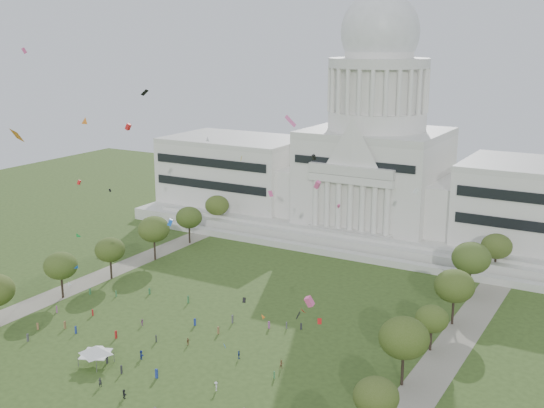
% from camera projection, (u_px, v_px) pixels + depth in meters
% --- Properties ---
extents(ground, '(400.00, 400.00, 0.00)m').
position_uv_depth(ground, '(160.00, 368.00, 135.69)').
color(ground, '#33491B').
rests_on(ground, ground).
extents(capitol, '(160.00, 64.50, 91.30)m').
position_uv_depth(capitol, '(375.00, 166.00, 225.98)').
color(capitol, beige).
rests_on(capitol, ground).
extents(path_left, '(8.00, 160.00, 0.04)m').
position_uv_depth(path_left, '(91.00, 280.00, 184.13)').
color(path_left, gray).
rests_on(path_left, ground).
extents(path_right, '(8.00, 160.00, 0.04)m').
position_uv_depth(path_right, '(441.00, 363.00, 137.77)').
color(path_right, gray).
rests_on(path_right, ground).
extents(row_tree_r_1, '(7.58, 7.58, 10.78)m').
position_uv_depth(row_tree_r_1, '(376.00, 396.00, 110.06)').
color(row_tree_r_1, black).
rests_on(row_tree_r_1, ground).
extents(row_tree_l_2, '(8.42, 8.42, 11.97)m').
position_uv_depth(row_tree_l_2, '(61.00, 266.00, 169.97)').
color(row_tree_l_2, black).
rests_on(row_tree_l_2, ground).
extents(row_tree_r_2, '(9.55, 9.55, 13.58)m').
position_uv_depth(row_tree_r_2, '(404.00, 338.00, 126.73)').
color(row_tree_r_2, black).
rests_on(row_tree_r_2, ground).
extents(row_tree_l_3, '(8.12, 8.12, 11.55)m').
position_uv_depth(row_tree_l_3, '(110.00, 250.00, 183.57)').
color(row_tree_l_3, black).
rests_on(row_tree_l_3, ground).
extents(row_tree_r_3, '(7.01, 7.01, 9.98)m').
position_uv_depth(row_tree_r_3, '(432.00, 319.00, 141.59)').
color(row_tree_r_3, black).
rests_on(row_tree_r_3, ground).
extents(row_tree_l_4, '(9.29, 9.29, 13.21)m').
position_uv_depth(row_tree_l_4, '(154.00, 229.00, 198.86)').
color(row_tree_l_4, black).
rests_on(row_tree_l_4, ground).
extents(row_tree_r_4, '(9.19, 9.19, 13.06)m').
position_uv_depth(row_tree_r_4, '(455.00, 286.00, 153.98)').
color(row_tree_r_4, black).
rests_on(row_tree_r_4, ground).
extents(row_tree_l_5, '(8.33, 8.33, 11.85)m').
position_uv_depth(row_tree_l_5, '(189.00, 218.00, 215.29)').
color(row_tree_l_5, black).
rests_on(row_tree_l_5, ground).
extents(row_tree_r_5, '(9.82, 9.82, 13.96)m').
position_uv_depth(row_tree_r_5, '(471.00, 258.00, 171.41)').
color(row_tree_r_5, black).
rests_on(row_tree_r_5, ground).
extents(row_tree_l_6, '(8.19, 8.19, 11.64)m').
position_uv_depth(row_tree_l_6, '(217.00, 205.00, 231.39)').
color(row_tree_l_6, black).
rests_on(row_tree_l_6, ground).
extents(row_tree_r_6, '(8.42, 8.42, 11.97)m').
position_uv_depth(row_tree_r_6, '(497.00, 246.00, 185.66)').
color(row_tree_r_6, black).
rests_on(row_tree_r_6, ground).
extents(event_tent, '(9.80, 9.80, 4.17)m').
position_uv_depth(event_tent, '(96.00, 350.00, 136.36)').
color(event_tent, '#4C4C4C').
rests_on(event_tent, ground).
extents(person_0, '(0.93, 0.82, 1.59)m').
position_uv_depth(person_0, '(358.00, 395.00, 124.00)').
color(person_0, '#994C8C').
rests_on(person_0, ground).
extents(person_2, '(0.98, 1.05, 1.84)m').
position_uv_depth(person_2, '(282.00, 364.00, 135.26)').
color(person_2, olive).
rests_on(person_2, ground).
extents(person_3, '(1.21, 1.30, 1.82)m').
position_uv_depth(person_3, '(216.00, 386.00, 126.70)').
color(person_3, silver).
rests_on(person_3, ground).
extents(person_4, '(0.62, 1.04, 1.70)m').
position_uv_depth(person_4, '(188.00, 341.00, 145.44)').
color(person_4, olive).
rests_on(person_4, ground).
extents(person_5, '(1.88, 1.51, 1.91)m').
position_uv_depth(person_5, '(141.00, 355.00, 139.15)').
color(person_5, navy).
rests_on(person_5, ground).
extents(person_7, '(0.81, 0.74, 1.82)m').
position_uv_depth(person_7, '(100.00, 382.00, 128.20)').
color(person_7, '#26262B').
rests_on(person_7, ground).
extents(person_8, '(0.87, 0.76, 1.53)m').
position_uv_depth(person_8, '(142.00, 322.00, 155.41)').
color(person_8, '#994C8C').
rests_on(person_8, ground).
extents(person_10, '(0.92, 1.16, 1.75)m').
position_uv_depth(person_10, '(239.00, 355.00, 139.33)').
color(person_10, navy).
rests_on(person_10, ground).
extents(person_11, '(1.76, 1.34, 1.78)m').
position_uv_depth(person_11, '(124.00, 394.00, 124.09)').
color(person_11, '#26262B').
rests_on(person_11, ground).
extents(distant_crowd, '(62.96, 36.33, 1.92)m').
position_uv_depth(distant_crowd, '(148.00, 327.00, 152.73)').
color(distant_crowd, olive).
rests_on(distant_crowd, ground).
extents(kite_swarm, '(78.52, 106.41, 58.86)m').
position_uv_depth(kite_swarm, '(168.00, 205.00, 133.46)').
color(kite_swarm, '#E54C8C').
rests_on(kite_swarm, ground).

